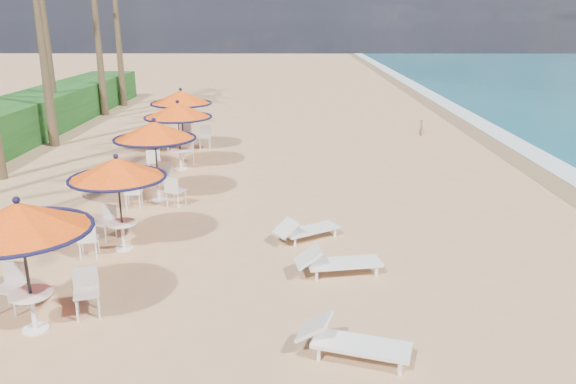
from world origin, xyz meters
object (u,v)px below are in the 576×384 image
Objects in this scene: lounger_near at (350,341)px; lounger_far at (305,229)px; station_0 at (23,229)px; station_3 at (177,117)px; station_1 at (115,177)px; lounger_mid at (335,261)px; station_2 at (155,141)px; station_4 at (182,105)px.

lounger_far is (-0.65, 5.19, -0.02)m from lounger_near.
station_3 is (0.46, 11.26, 0.03)m from station_0.
station_0 is at bearing -97.21° from station_1.
station_3 is 1.31× the size of lounger_mid.
lounger_mid is at bearing -104.95° from lounger_far.
station_2 reaches higher than station_1.
station_3 reaches higher than station_0.
lounger_near is (5.62, -15.24, -1.64)m from station_4.
lounger_near is (5.20, -12.15, -1.67)m from station_3.
station_4 is at bearing 83.86° from lounger_far.
lounger_far is at bearing 40.65° from station_0.
station_3 reaches higher than station_1.
lounger_far is at bearing 114.02° from lounger_near.
station_0 is 6.81m from lounger_far.
station_2 and station_3 have the same top height.
station_2 is 1.31× the size of lounger_near.
station_2 reaches higher than station_0.
station_3 is at bearing 91.24° from station_2.
station_0 reaches higher than lounger_mid.
lounger_mid is 1.12× the size of lounger_far.
station_0 is at bearing -167.75° from lounger_mid.
station_4 reaches higher than station_0.
station_1 is at bearing 155.51° from lounger_near.
station_2 is at bearing 138.34° from lounger_near.
lounger_far is at bearing -35.40° from station_2.
station_2 is (0.54, 7.47, -0.05)m from station_0.
station_1 is 10.68m from station_4.
station_3 is at bearing -82.15° from station_4.
station_0 is 7.49m from station_2.
lounger_far is at bearing 97.77° from lounger_mid.
lounger_near is at bearing -115.36° from lounger_far.
station_4 is at bearing 97.85° from station_3.
station_4 is 13.41m from lounger_mid.
station_1 reaches higher than lounger_mid.
station_0 reaches higher than lounger_near.
lounger_near is (5.19, -4.57, -1.52)m from station_1.
lounger_near is at bearing -69.75° from station_4.
station_3 is 13.32m from lounger_near.
station_0 is 0.99× the size of station_2.
station_0 is 5.96m from lounger_near.
station_4 reaches higher than station_2.
station_2 is 1.31× the size of lounger_mid.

